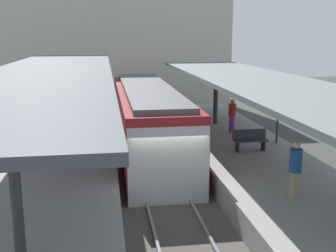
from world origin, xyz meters
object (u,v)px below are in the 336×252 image
at_px(commuter_train, 148,120).
at_px(platform_sign, 278,106).
at_px(platform_bench, 250,139).
at_px(passenger_far_end, 295,169).
at_px(passenger_near_bench, 232,115).

height_order(commuter_train, platform_sign, commuter_train).
height_order(platform_bench, passenger_far_end, passenger_far_end).
distance_m(platform_sign, passenger_far_end, 6.40).
xyz_separation_m(platform_bench, passenger_far_end, (-0.46, -5.02, 0.41)).
height_order(commuter_train, passenger_near_bench, commuter_train).
bearing_deg(passenger_far_end, passenger_near_bench, 85.15).
relative_size(commuter_train, passenger_near_bench, 8.06).
xyz_separation_m(commuter_train, platform_sign, (5.41, -2.33, 0.90)).
xyz_separation_m(commuter_train, passenger_far_end, (3.37, -8.35, 0.15)).
bearing_deg(platform_sign, platform_bench, -147.89).
height_order(commuter_train, passenger_far_end, commuter_train).
bearing_deg(platform_sign, passenger_far_end, -108.78).
bearing_deg(platform_bench, platform_sign, 32.11).
bearing_deg(passenger_far_end, platform_bench, 84.76).
bearing_deg(passenger_near_bench, platform_bench, -94.24).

